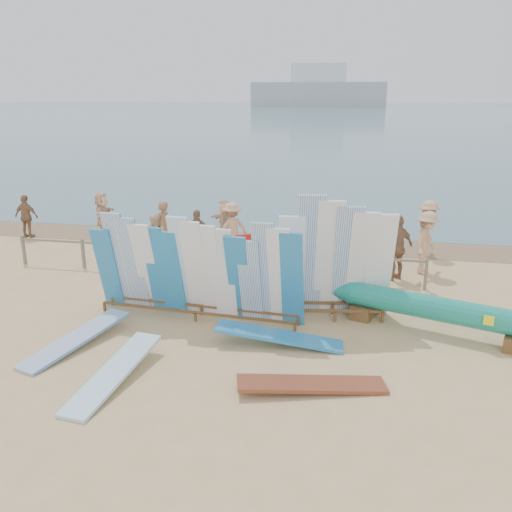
% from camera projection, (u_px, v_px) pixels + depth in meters
% --- Properties ---
extents(ground, '(160.00, 160.00, 0.00)m').
position_uv_depth(ground, '(177.00, 316.00, 12.97)').
color(ground, tan).
rests_on(ground, ground).
extents(ocean, '(320.00, 240.00, 0.02)m').
position_uv_depth(ocean, '(349.00, 113.00, 133.10)').
color(ocean, '#416775').
rests_on(ocean, ground).
extents(wet_sand_strip, '(40.00, 2.60, 0.01)m').
position_uv_depth(wet_sand_strip, '(242.00, 239.00, 19.73)').
color(wet_sand_strip, '#806548').
rests_on(wet_sand_strip, ground).
extents(distant_ship, '(45.00, 8.00, 14.00)m').
position_uv_depth(distant_ship, '(318.00, 91.00, 182.56)').
color(distant_ship, '#999EA3').
rests_on(distant_ship, ocean).
extents(fence, '(12.08, 0.08, 0.90)m').
position_uv_depth(fence, '(210.00, 255.00, 15.60)').
color(fence, '#786E5A').
rests_on(fence, ground).
extents(main_surfboard_rack, '(5.09, 0.97, 2.53)m').
position_uv_depth(main_surfboard_rack, '(197.00, 273.00, 12.52)').
color(main_surfboard_rack, brown).
rests_on(main_surfboard_rack, ground).
extents(side_surfboard_rack, '(2.71, 1.13, 3.03)m').
position_uv_depth(side_surfboard_rack, '(335.00, 263.00, 12.48)').
color(side_surfboard_rack, brown).
rests_on(side_surfboard_rack, ground).
extents(outrigger_canoe, '(5.93, 2.49, 0.87)m').
position_uv_depth(outrigger_canoe, '(436.00, 310.00, 11.89)').
color(outrigger_canoe, brown).
rests_on(outrigger_canoe, ground).
extents(vendor_table, '(0.91, 0.77, 1.04)m').
position_uv_depth(vendor_table, '(300.00, 292.00, 13.53)').
color(vendor_table, brown).
rests_on(vendor_table, ground).
extents(flat_board_e, '(1.38, 2.73, 0.33)m').
position_uv_depth(flat_board_e, '(77.00, 346.00, 11.44)').
color(flat_board_e, white).
rests_on(flat_board_e, ground).
extents(flat_board_a, '(0.89, 2.74, 0.37)m').
position_uv_depth(flat_board_a, '(115.00, 381.00, 10.05)').
color(flat_board_a, '#94C5ED').
rests_on(flat_board_a, ground).
extents(flat_board_d, '(2.71, 0.70, 0.41)m').
position_uv_depth(flat_board_d, '(279.00, 345.00, 11.49)').
color(flat_board_d, '#257AB9').
rests_on(flat_board_d, ground).
extents(flat_board_c, '(2.75, 1.23, 0.22)m').
position_uv_depth(flat_board_c, '(312.00, 390.00, 9.77)').
color(flat_board_c, brown).
rests_on(flat_board_c, ground).
extents(beach_chair_left, '(0.67, 0.69, 0.87)m').
position_uv_depth(beach_chair_left, '(266.00, 263.00, 16.09)').
color(beach_chair_left, red).
rests_on(beach_chair_left, ground).
extents(beach_chair_right, '(0.81, 0.82, 0.94)m').
position_uv_depth(beach_chair_right, '(247.00, 258.00, 16.59)').
color(beach_chair_right, red).
rests_on(beach_chair_right, ground).
extents(stroller, '(0.57, 0.78, 1.02)m').
position_uv_depth(stroller, '(258.00, 254.00, 16.45)').
color(stroller, red).
rests_on(stroller, ground).
extents(beachgoer_10, '(1.14, 1.10, 1.89)m').
position_uv_depth(beachgoer_10, '(397.00, 248.00, 15.23)').
color(beachgoer_10, '#8C6042').
rests_on(beachgoer_10, ground).
extents(beachgoer_2, '(0.86, 0.57, 1.63)m').
position_uv_depth(beachgoer_2, '(157.00, 240.00, 16.45)').
color(beachgoer_2, beige).
rests_on(beachgoer_2, ground).
extents(beachgoer_6, '(0.87, 0.84, 1.67)m').
position_uv_depth(beachgoer_6, '(347.00, 243.00, 16.04)').
color(beachgoer_6, tan).
rests_on(beachgoer_6, ground).
extents(beachgoer_5, '(1.28, 1.40, 1.55)m').
position_uv_depth(beachgoer_5, '(225.00, 221.00, 19.06)').
color(beachgoer_5, beige).
rests_on(beachgoer_5, ground).
extents(beachgoer_4, '(0.98, 0.50, 1.62)m').
position_uv_depth(beachgoer_4, '(198.00, 235.00, 17.08)').
color(beachgoer_4, '#8C6042').
rests_on(beachgoer_4, ground).
extents(beachgoer_8, '(0.90, 0.86, 1.73)m').
position_uv_depth(beachgoer_8, '(298.00, 246.00, 15.64)').
color(beachgoer_8, beige).
rests_on(beachgoer_8, ground).
extents(beachgoer_11, '(0.79, 1.62, 1.68)m').
position_uv_depth(beachgoer_11, '(102.00, 215.00, 19.72)').
color(beachgoer_11, beige).
rests_on(beachgoer_11, ground).
extents(beachgoer_extra_1, '(0.95, 0.46, 1.58)m').
position_uv_depth(beachgoer_extra_1, '(27.00, 216.00, 19.69)').
color(beachgoer_extra_1, '#8C6042').
rests_on(beachgoer_extra_1, ground).
extents(beachgoer_7, '(0.71, 0.74, 1.82)m').
position_uv_depth(beachgoer_7, '(341.00, 234.00, 16.76)').
color(beachgoer_7, '#8C6042').
rests_on(beachgoer_7, ground).
extents(beachgoer_9, '(0.50, 1.19, 1.83)m').
position_uv_depth(beachgoer_9, '(428.00, 229.00, 17.45)').
color(beachgoer_9, tan).
rests_on(beachgoer_9, ground).
extents(beachgoer_3, '(1.16, 1.07, 1.73)m').
position_uv_depth(beachgoer_3, '(232.00, 229.00, 17.62)').
color(beachgoer_3, tan).
rests_on(beachgoer_3, ground).
extents(beachgoer_1, '(0.53, 0.73, 1.81)m').
position_uv_depth(beachgoer_1, '(163.00, 229.00, 17.49)').
color(beachgoer_1, '#8C6042').
rests_on(beachgoer_1, ground).
extents(beachgoer_extra_0, '(0.93, 1.30, 1.86)m').
position_uv_depth(beachgoer_extra_0, '(426.00, 243.00, 15.75)').
color(beachgoer_extra_0, tan).
rests_on(beachgoer_extra_0, ground).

